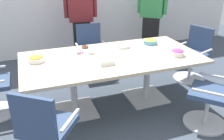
{
  "coord_description": "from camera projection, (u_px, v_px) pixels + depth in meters",
  "views": [
    {
      "loc": [
        -1.06,
        -2.92,
        1.95
      ],
      "look_at": [
        0.0,
        0.0,
        0.55
      ],
      "focal_mm": 39.47,
      "sensor_mm": 36.0,
      "label": 1
    }
  ],
  "objects": [
    {
      "name": "ground_plane",
      "position": [
        112.0,
        104.0,
        3.63
      ],
      "size": [
        10.0,
        10.0,
        0.01
      ],
      "primitive_type": "cube",
      "color": "#3D4754"
    },
    {
      "name": "conference_table",
      "position": [
        112.0,
        65.0,
        3.37
      ],
      "size": [
        2.4,
        1.2,
        0.75
      ],
      "color": "#CCB793",
      "rests_on": "ground"
    },
    {
      "name": "office_chair_1",
      "position": [
        46.0,
        134.0,
        2.39
      ],
      "size": [
        0.76,
        0.76,
        0.91
      ],
      "rotation": [
        0.0,
        0.0,
        -0.64
      ],
      "color": "silver",
      "rests_on": "ground"
    },
    {
      "name": "office_chair_2",
      "position": [
        214.0,
        97.0,
        3.01
      ],
      "size": [
        0.76,
        0.76,
        0.91
      ],
      "rotation": [
        0.0,
        0.0,
        0.74
      ],
      "color": "silver",
      "rests_on": "ground"
    },
    {
      "name": "office_chair_3",
      "position": [
        193.0,
        57.0,
        4.26
      ],
      "size": [
        0.7,
        0.7,
        0.91
      ],
      "rotation": [
        0.0,
        0.0,
        -4.35
      ],
      "color": "silver",
      "rests_on": "ground"
    },
    {
      "name": "office_chair_4",
      "position": [
        91.0,
        53.0,
        4.41
      ],
      "size": [
        0.55,
        0.55,
        0.91
      ],
      "rotation": [
        0.0,
        0.0,
        -3.17
      ],
      "color": "silver",
      "rests_on": "ground"
    },
    {
      "name": "person_standing_0",
      "position": [
        81.0,
        16.0,
        4.58
      ],
      "size": [
        0.62,
        0.28,
        1.86
      ],
      "rotation": [
        0.0,
        0.0,
        -3.29
      ],
      "color": "black",
      "rests_on": "ground"
    },
    {
      "name": "person_standing_1",
      "position": [
        152.0,
        13.0,
        5.04
      ],
      "size": [
        0.52,
        0.46,
        1.81
      ],
      "rotation": [
        0.0,
        0.0,
        -3.85
      ],
      "color": "black",
      "rests_on": "ground"
    },
    {
      "name": "snack_bowl_candy_mix",
      "position": [
        178.0,
        52.0,
        3.34
      ],
      "size": [
        0.19,
        0.19,
        0.09
      ],
      "color": "white",
      "rests_on": "conference_table"
    },
    {
      "name": "snack_bowl_chips_yellow",
      "position": [
        150.0,
        41.0,
        3.8
      ],
      "size": [
        0.21,
        0.21,
        0.08
      ],
      "color": "#4C9EC6",
      "rests_on": "conference_table"
    },
    {
      "name": "snack_bowl_chips_orange",
      "position": [
        36.0,
        59.0,
        3.13
      ],
      "size": [
        0.2,
        0.2,
        0.08
      ],
      "color": "white",
      "rests_on": "conference_table"
    },
    {
      "name": "donut_platter",
      "position": [
        86.0,
        50.0,
        3.5
      ],
      "size": [
        0.34,
        0.34,
        0.04
      ],
      "color": "white",
      "rests_on": "conference_table"
    },
    {
      "name": "plate_stack",
      "position": [
        123.0,
        46.0,
        3.66
      ],
      "size": [
        0.22,
        0.22,
        0.04
      ],
      "color": "white",
      "rests_on": "conference_table"
    },
    {
      "name": "napkin_pile",
      "position": [
        106.0,
        61.0,
        3.09
      ],
      "size": [
        0.19,
        0.19,
        0.06
      ],
      "primitive_type": "cube",
      "color": "white",
      "rests_on": "conference_table"
    }
  ]
}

